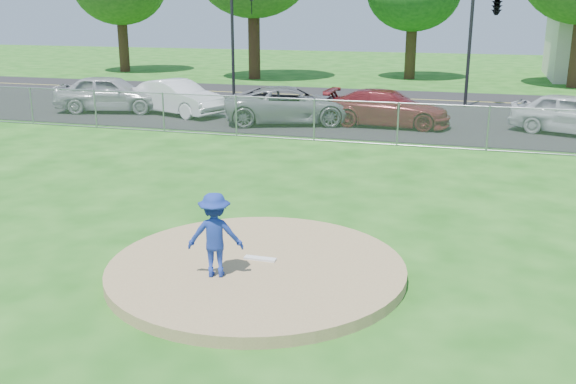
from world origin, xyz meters
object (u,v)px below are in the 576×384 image
at_px(traffic_signal_left, 237,33).
at_px(parked_car_white, 177,97).
at_px(traffic_cone, 269,113).
at_px(parked_car_silver, 111,93).
at_px(parked_car_pearl, 574,114).
at_px(parked_car_gray, 291,105).
at_px(traffic_signal_center, 494,8).
at_px(pitcher, 215,235).
at_px(parked_car_darkred, 387,108).

bearing_deg(traffic_signal_left, parked_car_white, -95.46).
bearing_deg(traffic_cone, parked_car_silver, 176.51).
bearing_deg(parked_car_pearl, parked_car_white, 112.31).
xyz_separation_m(traffic_signal_left, traffic_cone, (3.94, -6.71, -2.99)).
height_order(traffic_cone, parked_car_gray, parked_car_gray).
height_order(traffic_signal_center, parked_car_white, traffic_signal_center).
bearing_deg(traffic_signal_left, traffic_signal_center, -0.00).
height_order(traffic_signal_left, pitcher, traffic_signal_left).
xyz_separation_m(traffic_cone, parked_car_silver, (-7.80, 0.48, 0.48)).
bearing_deg(parked_car_pearl, traffic_cone, 115.31).
bearing_deg(parked_car_white, parked_car_darkred, -70.20).
distance_m(traffic_cone, parked_car_silver, 7.83).
bearing_deg(parked_car_darkred, traffic_signal_left, 56.49).
bearing_deg(parked_car_gray, traffic_signal_center, -67.67).
height_order(parked_car_silver, parked_car_darkred, parked_car_silver).
bearing_deg(traffic_signal_left, parked_car_silver, -121.75).
xyz_separation_m(traffic_signal_center, parked_car_white, (-13.31, -6.09, -3.83)).
bearing_deg(parked_car_silver, parked_car_white, -101.18).
height_order(parked_car_gray, parked_car_pearl, parked_car_pearl).
relative_size(traffic_signal_center, parked_car_gray, 1.03).
bearing_deg(parked_car_pearl, parked_car_silver, 112.75).
bearing_deg(traffic_signal_center, traffic_cone, -142.65).
xyz_separation_m(parked_car_white, parked_car_gray, (5.50, -0.67, -0.01)).
height_order(traffic_signal_center, parked_car_silver, traffic_signal_center).
height_order(traffic_cone, parked_car_darkred, parked_car_darkred).
height_order(traffic_signal_left, parked_car_darkred, traffic_signal_left).
height_order(pitcher, parked_car_pearl, pitcher).
relative_size(traffic_cone, parked_car_white, 0.16).
xyz_separation_m(traffic_signal_center, pitcher, (-4.47, -22.68, -3.67)).
relative_size(traffic_signal_left, pitcher, 3.78).
bearing_deg(parked_car_gray, parked_car_darkred, -101.67).
bearing_deg(traffic_signal_center, parked_car_darkred, -121.59).
xyz_separation_m(traffic_signal_left, traffic_signal_center, (12.73, -0.00, 1.25)).
distance_m(traffic_signal_center, parked_car_darkred, 8.32).
relative_size(traffic_signal_center, parked_car_pearl, 1.24).
relative_size(pitcher, parked_car_silver, 0.30).
height_order(traffic_cone, parked_car_white, parked_car_white).
bearing_deg(traffic_cone, traffic_signal_center, 37.35).
xyz_separation_m(parked_car_gray, parked_car_pearl, (10.95, 0.67, 0.02)).
bearing_deg(traffic_cone, pitcher, -74.86).
bearing_deg(traffic_cone, traffic_signal_left, 120.43).
relative_size(pitcher, traffic_cone, 2.03).
relative_size(traffic_signal_left, parked_car_pearl, 1.24).
relative_size(traffic_signal_center, traffic_cone, 7.66).
xyz_separation_m(parked_car_white, parked_car_pearl, (16.45, -0.00, 0.00)).
distance_m(traffic_signal_left, parked_car_pearl, 17.19).
bearing_deg(pitcher, parked_car_gray, -93.72).
relative_size(parked_car_silver, parked_car_darkred, 0.99).
relative_size(parked_car_gray, parked_car_pearl, 1.20).
xyz_separation_m(traffic_signal_center, parked_car_darkred, (-3.86, -6.28, -3.87)).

